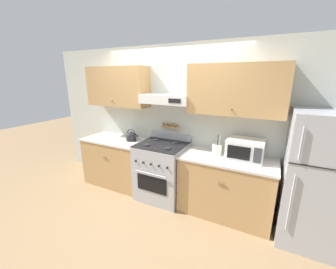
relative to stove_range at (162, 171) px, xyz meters
name	(u,v)px	position (x,y,z in m)	size (l,w,h in m)	color
ground_plane	(154,205)	(0.00, -0.30, -0.49)	(16.00, 16.00, 0.00)	#937551
wall_back	(172,110)	(0.02, 0.31, 1.00)	(5.20, 0.46, 2.55)	silver
counter_left	(117,161)	(-1.01, 0.04, -0.03)	(1.24, 0.66, 0.90)	tan
counter_right	(225,186)	(1.07, 0.04, -0.03)	(1.35, 0.66, 0.90)	tan
stove_range	(162,171)	(0.00, 0.00, 0.00)	(0.78, 0.72, 1.07)	#ADAFB5
refrigerator	(317,180)	(2.13, -0.02, 0.35)	(0.71, 0.74, 1.67)	#ADAFB5
tea_kettle	(131,136)	(-0.70, 0.10, 0.50)	(0.24, 0.19, 0.22)	#232326
microwave	(245,149)	(1.28, 0.12, 0.56)	(0.49, 0.37, 0.29)	white
utensil_crock	(217,150)	(0.88, 0.10, 0.50)	(0.14, 0.14, 0.31)	silver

